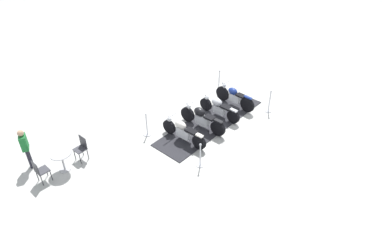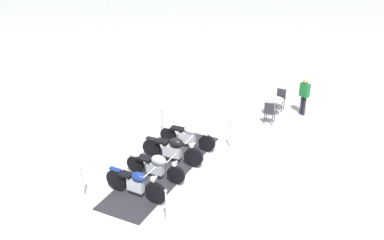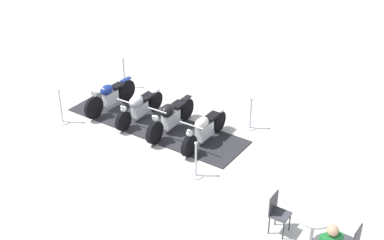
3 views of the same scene
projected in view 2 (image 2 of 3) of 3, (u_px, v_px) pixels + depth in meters
name	position (u px, v px, depth m)	size (l,w,h in m)	color
ground_plane	(164.00, 169.00, 14.25)	(80.00, 80.00, 0.00)	silver
display_platform	(164.00, 169.00, 14.25)	(5.69, 1.60, 0.03)	#28282D
motorcycle_navy	(136.00, 183.00, 12.60)	(1.11, 1.95, 1.04)	black
motorcycle_chrome	(156.00, 166.00, 13.56)	(1.20, 1.89, 0.90)	black
motorcycle_black	(173.00, 149.00, 14.49)	(1.35, 2.00, 0.99)	black
motorcycle_cream	(188.00, 136.00, 15.45)	(1.32, 1.93, 0.91)	black
stanchion_left_rear	(162.00, 124.00, 16.63)	(0.29, 0.29, 1.03)	silver
stanchion_left_front	(83.00, 185.00, 12.69)	(0.28, 0.28, 1.10)	silver
stanchion_right_front	(166.00, 213.00, 11.57)	(0.34, 0.34, 1.13)	silver
stanchion_right_rear	(230.00, 140.00, 15.52)	(0.36, 0.36, 1.04)	silver
cafe_table	(275.00, 103.00, 17.93)	(0.76, 0.76, 0.79)	#B7B7BC
cafe_chair_near_table	(269.00, 111.00, 17.26)	(0.55, 0.55, 0.97)	#2D2D33
cafe_chair_across_table	(280.00, 98.00, 18.61)	(0.54, 0.54, 0.94)	#2D2D33
bystander_person	(304.00, 93.00, 17.91)	(0.25, 0.41, 1.66)	#23232D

